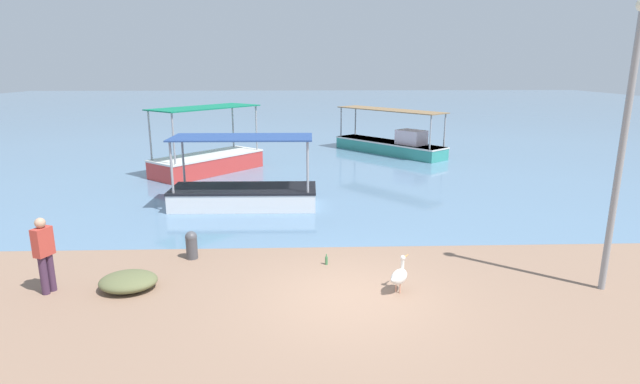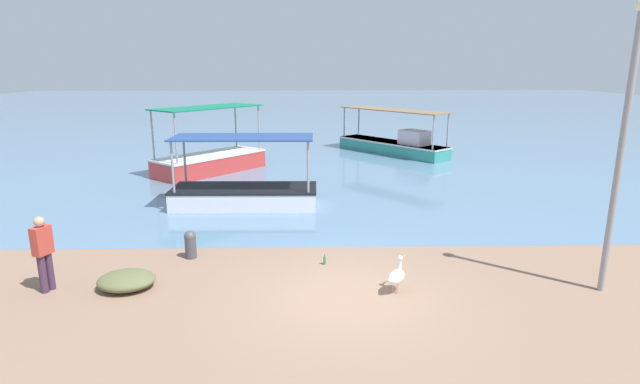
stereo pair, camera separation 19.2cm
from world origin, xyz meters
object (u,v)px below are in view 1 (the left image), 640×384
Objects in this scene: pelican at (399,276)px; net_pile at (128,281)px; glass_bottle at (326,260)px; fishing_boat_outer at (244,192)px; lamp_post at (624,136)px; mooring_bollard at (192,244)px; fisherman_standing at (44,253)px; fishing_boat_near_left at (208,160)px; fishing_boat_center at (391,143)px.

pelican is 5.93m from net_pile.
fishing_boat_outer is at bearing 116.03° from glass_bottle.
fishing_boat_outer is 11.44m from lamp_post.
mooring_bollard is at bearing -99.35° from fishing_boat_outer.
fisherman_standing is at bearing -145.17° from mooring_bollard.
fishing_boat_near_left is at bearing 113.68° from glass_bottle.
net_pile is (0.50, -12.48, -0.41)m from fishing_boat_near_left.
fishing_boat_outer is 6.32m from fishing_boat_near_left.
net_pile is 4.60m from glass_bottle.
lamp_post is 10.92m from net_pile.
net_pile is (1.67, 0.09, -0.72)m from fisherman_standing.
fishing_boat_near_left reaches higher than mooring_bollard.
fishing_boat_near_left is at bearing -153.09° from fishing_boat_center.
fishing_boat_center is 1.26× the size of fishing_boat_outer.
lamp_post is at bearing -14.84° from glass_bottle.
glass_bottle is at bearing 12.40° from fisherman_standing.
fishing_boat_outer reaches higher than glass_bottle.
fishing_boat_outer reaches higher than fishing_boat_center.
fishing_boat_near_left is (-9.33, -4.74, 0.02)m from fishing_boat_center.
fishing_boat_near_left is (-2.31, 5.88, 0.08)m from fishing_boat_outer.
fishing_boat_near_left is at bearing 111.46° from fishing_boat_outer.
fishing_boat_near_left is 12.50m from net_pile.
lamp_post is 12.36m from fisherman_standing.
mooring_bollard is (1.52, -10.70, -0.21)m from fishing_boat_near_left.
net_pile is at bearing -87.70° from fishing_boat_near_left.
fishing_boat_center is at bearing 95.22° from lamp_post.
fishing_boat_center is 10.47m from fishing_boat_near_left.
fishing_boat_near_left is 17.08m from lamp_post.
fisherman_standing is (-2.69, -1.87, 0.52)m from mooring_bollard.
lamp_post is 8.34× the size of mooring_bollard.
fishing_boat_outer is 4.00× the size of net_pile.
lamp_post reaches higher than pelican.
fishing_boat_near_left is 12.27m from glass_bottle.
fishing_boat_center is 5.05× the size of net_pile.
lamp_post reaches higher than fishing_boat_center.
net_pile is (-8.83, -17.22, -0.39)m from fishing_boat_center.
fishing_boat_center reaches higher than net_pile.
fishing_boat_outer is 0.83× the size of lamp_post.
fisherman_standing reaches higher than mooring_bollard.
fisherman_standing is at bearing -176.90° from net_pile.
fishing_boat_outer is at bearing 80.65° from mooring_bollard.
fishing_boat_center is 7.93× the size of pelican.
pelican is (6.42, -12.83, -0.22)m from fishing_boat_near_left.
lamp_post reaches higher than net_pile.
fishing_boat_outer is 6.91× the size of mooring_bollard.
mooring_bollard is at bearing 167.31° from lamp_post.
lamp_post reaches higher than fishing_boat_outer.
fishing_boat_near_left reaches higher than net_pile.
pelican is at bearing -99.41° from fishing_boat_center.
fishing_boat_center is at bearing 58.75° from fisherman_standing.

